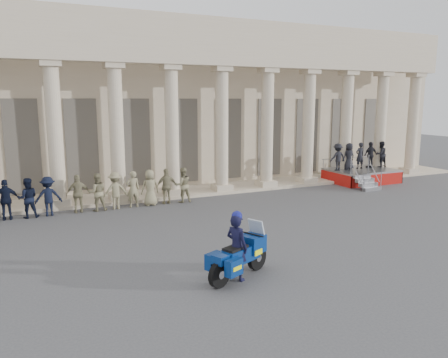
{
  "coord_description": "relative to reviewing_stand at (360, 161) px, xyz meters",
  "views": [
    {
      "loc": [
        -5.08,
        -11.91,
        4.69
      ],
      "look_at": [
        1.99,
        3.55,
        1.6
      ],
      "focal_mm": 35.0,
      "sensor_mm": 36.0,
      "label": 1
    }
  ],
  "objects": [
    {
      "name": "reviewing_stand",
      "position": [
        0.0,
        0.0,
        0.0
      ],
      "size": [
        4.06,
        3.69,
        2.27
      ],
      "color": "gray",
      "rests_on": "ground"
    },
    {
      "name": "ground",
      "position": [
        -12.35,
        -7.43,
        -1.2
      ],
      "size": [
        90.0,
        90.0,
        0.0
      ],
      "primitive_type": "plane",
      "color": "#424245",
      "rests_on": "ground"
    },
    {
      "name": "motorcycle",
      "position": [
        -12.47,
        -9.48,
        -0.57
      ],
      "size": [
        2.13,
        1.38,
        1.46
      ],
      "rotation": [
        0.0,
        0.0,
        0.43
      ],
      "color": "black",
      "rests_on": "ground"
    },
    {
      "name": "rider",
      "position": [
        -12.58,
        -9.54,
        -0.27
      ],
      "size": [
        0.66,
        0.77,
        1.87
      ],
      "rotation": [
        0.0,
        0.0,
        2.0
      ],
      "color": "black",
      "rests_on": "ground"
    },
    {
      "name": "building",
      "position": [
        -12.35,
        7.32,
        3.32
      ],
      "size": [
        40.0,
        12.5,
        9.0
      ],
      "color": "#BFAC8F",
      "rests_on": "ground"
    }
  ]
}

